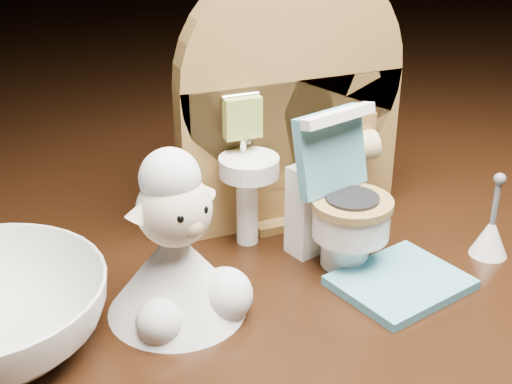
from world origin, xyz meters
TOP-DOWN VIEW (x-y plane):
  - backdrop_panel at (-0.00, 0.06)m, footprint 0.13×0.05m
  - toy_toilet at (0.00, 0.01)m, footprint 0.05×0.06m
  - bath_mat at (0.02, -0.02)m, footprint 0.07×0.06m
  - toilet_brush at (0.08, -0.01)m, footprint 0.02×0.02m
  - plush_lamb at (-0.09, -0.00)m, footprint 0.07×0.07m

SIDE VIEW (x-z plane):
  - bath_mat at x=0.02m, z-range 0.00..0.00m
  - toilet_brush at x=0.08m, z-range -0.01..0.04m
  - plush_lamb at x=-0.09m, z-range -0.01..0.07m
  - toy_toilet at x=0.00m, z-range -0.01..0.07m
  - backdrop_panel at x=0.00m, z-range -0.01..0.14m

